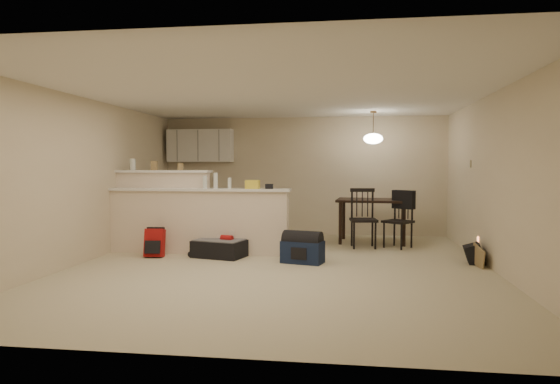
% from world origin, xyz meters
% --- Properties ---
extents(room, '(7.00, 7.02, 2.50)m').
position_xyz_m(room, '(0.00, 0.00, 1.25)').
color(room, beige).
rests_on(room, ground).
extents(breakfast_bar, '(3.08, 0.58, 1.39)m').
position_xyz_m(breakfast_bar, '(-1.76, 0.98, 0.61)').
color(breakfast_bar, beige).
rests_on(breakfast_bar, ground).
extents(upper_cabinets, '(1.40, 0.34, 0.70)m').
position_xyz_m(upper_cabinets, '(-2.20, 3.32, 1.90)').
color(upper_cabinets, white).
rests_on(upper_cabinets, room).
extents(kitchen_counter, '(1.80, 0.60, 0.90)m').
position_xyz_m(kitchen_counter, '(-2.00, 3.19, 0.45)').
color(kitchen_counter, white).
rests_on(kitchen_counter, ground).
extents(thermostat, '(0.02, 0.12, 0.12)m').
position_xyz_m(thermostat, '(2.98, 1.55, 1.50)').
color(thermostat, beige).
rests_on(thermostat, room).
extents(jar, '(0.10, 0.10, 0.20)m').
position_xyz_m(jar, '(-2.75, 1.12, 1.49)').
color(jar, silver).
rests_on(jar, breakfast_bar).
extents(cereal_box, '(0.10, 0.07, 0.16)m').
position_xyz_m(cereal_box, '(-2.36, 1.12, 1.47)').
color(cereal_box, olive).
rests_on(cereal_box, breakfast_bar).
extents(small_box, '(0.08, 0.06, 0.12)m').
position_xyz_m(small_box, '(-1.89, 1.12, 1.45)').
color(small_box, olive).
rests_on(small_box, breakfast_bar).
extents(bottle_a, '(0.07, 0.07, 0.26)m').
position_xyz_m(bottle_a, '(-1.21, 0.90, 1.22)').
color(bottle_a, silver).
rests_on(bottle_a, breakfast_bar).
extents(bottle_b, '(0.06, 0.06, 0.18)m').
position_xyz_m(bottle_b, '(-0.97, 0.90, 1.18)').
color(bottle_b, silver).
rests_on(bottle_b, breakfast_bar).
extents(bag_lump, '(0.22, 0.18, 0.14)m').
position_xyz_m(bag_lump, '(-0.58, 0.90, 1.16)').
color(bag_lump, olive).
rests_on(bag_lump, breakfast_bar).
extents(pouch, '(0.12, 0.10, 0.08)m').
position_xyz_m(pouch, '(-0.31, 0.90, 1.13)').
color(pouch, olive).
rests_on(pouch, breakfast_bar).
extents(extra_item_x, '(0.07, 0.07, 0.21)m').
position_xyz_m(extra_item_x, '(-1.39, 0.90, 1.20)').
color(extra_item_x, silver).
rests_on(extra_item_x, breakfast_bar).
extents(dining_table, '(1.39, 0.99, 0.83)m').
position_xyz_m(dining_table, '(1.43, 2.49, 0.73)').
color(dining_table, black).
rests_on(dining_table, ground).
extents(pendant_lamp, '(0.36, 0.36, 0.62)m').
position_xyz_m(pendant_lamp, '(1.43, 2.49, 1.99)').
color(pendant_lamp, brown).
rests_on(pendant_lamp, room).
extents(dining_chair_near, '(0.51, 0.49, 1.06)m').
position_xyz_m(dining_chair_near, '(1.25, 1.86, 0.53)').
color(dining_chair_near, black).
rests_on(dining_chair_near, ground).
extents(dining_chair_far, '(0.60, 0.60, 1.00)m').
position_xyz_m(dining_chair_far, '(1.86, 1.92, 0.50)').
color(dining_chair_far, black).
rests_on(dining_chair_far, ground).
extents(suitcase, '(0.90, 0.69, 0.27)m').
position_xyz_m(suitcase, '(-1.07, 0.61, 0.13)').
color(suitcase, black).
rests_on(suitcase, ground).
extents(red_backpack, '(0.32, 0.22, 0.45)m').
position_xyz_m(red_backpack, '(-2.11, 0.48, 0.22)').
color(red_backpack, '#A41212').
rests_on(red_backpack, ground).
extents(navy_duffel, '(0.67, 0.47, 0.33)m').
position_xyz_m(navy_duffel, '(0.30, 0.31, 0.17)').
color(navy_duffel, '#131F3C').
rests_on(navy_duffel, ground).
extents(black_daypack, '(0.27, 0.35, 0.29)m').
position_xyz_m(black_daypack, '(2.85, 0.61, 0.14)').
color(black_daypack, black).
rests_on(black_daypack, ground).
extents(cardboard_sheet, '(0.08, 0.39, 0.30)m').
position_xyz_m(cardboard_sheet, '(2.85, 0.34, 0.15)').
color(cardboard_sheet, olive).
rests_on(cardboard_sheet, ground).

